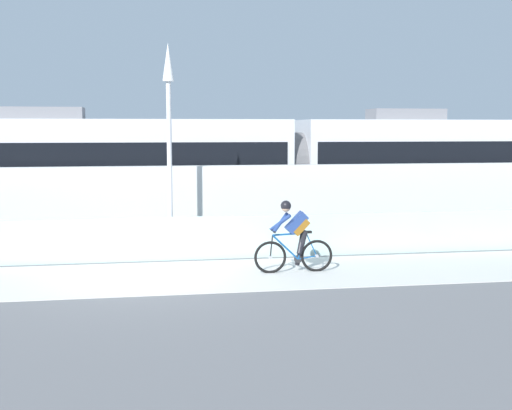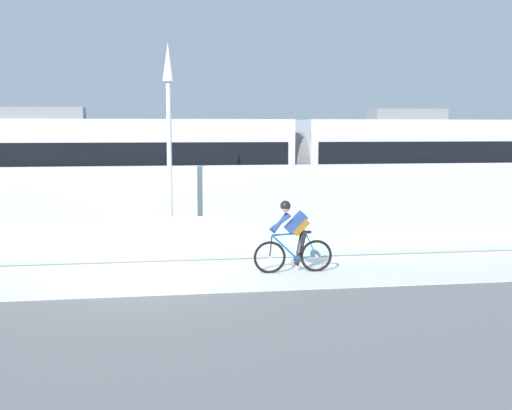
{
  "view_description": "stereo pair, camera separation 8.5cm",
  "coord_description": "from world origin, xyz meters",
  "views": [
    {
      "loc": [
        0.06,
        -14.17,
        3.17
      ],
      "look_at": [
        2.83,
        2.35,
        1.25
      ],
      "focal_mm": 46.85,
      "sensor_mm": 36.0,
      "label": 1
    },
    {
      "loc": [
        0.15,
        -14.18,
        3.17
      ],
      "look_at": [
        2.83,
        2.35,
        1.25
      ],
      "focal_mm": 46.85,
      "sensor_mm": 36.0,
      "label": 2
    }
  ],
  "objects": [
    {
      "name": "tram_rail_near",
      "position": [
        0.0,
        6.13,
        0.0
      ],
      "size": [
        32.0,
        0.08,
        0.01
      ],
      "primitive_type": "cube",
      "color": "#595654",
      "rests_on": "ground"
    },
    {
      "name": "tram_rail_far",
      "position": [
        0.0,
        7.57,
        0.0
      ],
      "size": [
        32.0,
        0.08,
        0.01
      ],
      "primitive_type": "cube",
      "color": "#595654",
      "rests_on": "ground"
    },
    {
      "name": "bike_path_deck",
      "position": [
        0.0,
        0.0,
        0.01
      ],
      "size": [
        32.0,
        3.2,
        0.01
      ],
      "primitive_type": "cube",
      "color": "silver",
      "rests_on": "ground"
    },
    {
      "name": "lamp_post_antenna",
      "position": [
        0.67,
        2.15,
        3.29
      ],
      "size": [
        0.28,
        0.28,
        5.2
      ],
      "color": "gray",
      "rests_on": "ground"
    },
    {
      "name": "concrete_barrier_wall",
      "position": [
        0.0,
        3.65,
        1.09
      ],
      "size": [
        32.0,
        0.36,
        2.18
      ],
      "primitive_type": "cube",
      "color": "silver",
      "rests_on": "ground"
    },
    {
      "name": "tram",
      "position": [
        4.8,
        6.85,
        1.89
      ],
      "size": [
        22.56,
        2.54,
        3.81
      ],
      "color": "silver",
      "rests_on": "ground"
    },
    {
      "name": "cyclist_on_bike",
      "position": [
        3.29,
        0.0,
        0.78
      ],
      "size": [
        1.77,
        0.58,
        1.61
      ],
      "color": "black",
      "rests_on": "ground"
    },
    {
      "name": "ground_plane",
      "position": [
        0.0,
        0.0,
        0.0
      ],
      "size": [
        200.0,
        200.0,
        0.0
      ],
      "primitive_type": "plane",
      "color": "slate"
    },
    {
      "name": "glass_parapet",
      "position": [
        0.0,
        1.85,
        0.53
      ],
      "size": [
        32.0,
        0.05,
        1.06
      ],
      "primitive_type": "cube",
      "color": "silver",
      "rests_on": "ground"
    }
  ]
}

